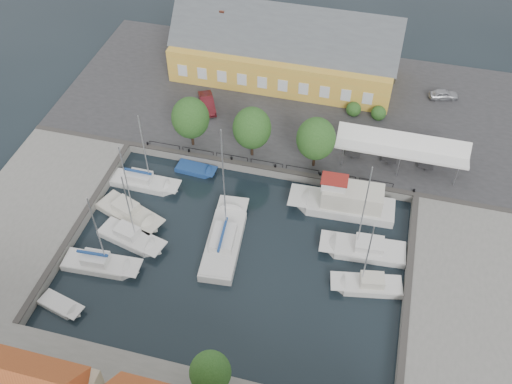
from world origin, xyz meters
TOP-DOWN VIEW (x-y plane):
  - ground at (0.00, 0.00)m, footprint 140.00×140.00m
  - north_quay at (0.00, 23.00)m, footprint 56.00×26.00m
  - west_quay at (-22.00, -2.00)m, footprint 12.00×24.00m
  - east_quay at (22.00, -2.00)m, footprint 12.00×24.00m
  - quay_edge_fittings at (0.02, 4.75)m, footprint 56.00×24.72m
  - warehouse at (-2.60, 28.36)m, footprint 28.56×14.00m
  - tent_canopy at (14.00, 14.50)m, footprint 14.00×4.00m
  - quay_trees at (-2.00, 12.00)m, footprint 18.20×4.20m
  - car_silver at (18.47, 28.11)m, footprint 3.86×2.39m
  - car_red at (-9.48, 18.84)m, footprint 3.49×4.79m
  - center_sailboat at (-1.60, -0.25)m, footprint 4.11×10.88m
  - trawler at (9.32, 7.26)m, footprint 11.27×3.74m
  - east_boat_a at (11.97, 2.19)m, footprint 8.60×3.33m
  - east_boat_b at (12.77, -1.95)m, footprint 6.90×3.32m
  - west_boat_a at (-12.43, 5.38)m, footprint 7.77×2.30m
  - west_boat_b at (-12.22, 0.83)m, footprint 7.98×5.11m
  - west_boat_c at (-10.75, -2.20)m, footprint 7.44×3.94m
  - west_boat_d at (-12.29, -5.95)m, footprint 7.79×2.75m
  - launch_sw at (-13.82, -10.96)m, footprint 4.55×2.58m
  - launch_nw at (-7.75, 8.93)m, footprint 4.70×2.11m

SIDE VIEW (x-z plane):
  - ground at x=0.00m, z-range 0.00..0.00m
  - launch_nw at x=-7.75m, z-range -0.35..0.53m
  - launch_sw at x=-13.82m, z-range -0.40..0.58m
  - west_boat_b at x=-12.22m, z-range -5.01..5.53m
  - west_boat_c at x=-10.75m, z-range -4.68..5.20m
  - east_boat_b at x=12.77m, z-range -4.41..4.94m
  - east_boat_a at x=11.97m, z-range -5.69..6.21m
  - west_boat_d at x=-12.29m, z-range -4.91..5.45m
  - west_boat_a at x=-12.43m, z-range -4.90..5.45m
  - center_sailboat at x=-1.60m, z-range -6.81..7.53m
  - north_quay at x=0.00m, z-range 0.00..1.00m
  - west_quay at x=-22.00m, z-range 0.00..1.00m
  - east_quay at x=22.00m, z-range 0.00..1.00m
  - trawler at x=9.32m, z-range -1.48..3.52m
  - quay_edge_fittings at x=0.02m, z-range 0.86..1.26m
  - car_silver at x=18.47m, z-range 1.00..2.23m
  - car_red at x=-9.48m, z-range 1.00..2.50m
  - tent_canopy at x=14.00m, z-range 2.27..5.10m
  - warehouse at x=-2.60m, z-range -0.35..9.20m
  - quay_trees at x=-2.00m, z-range 1.73..8.03m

